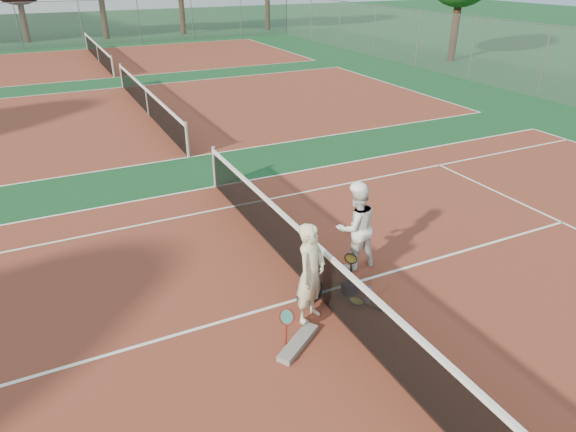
{
  "coord_description": "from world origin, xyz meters",
  "views": [
    {
      "loc": [
        -3.8,
        -6.59,
        5.31
      ],
      "look_at": [
        0.0,
        1.15,
        1.05
      ],
      "focal_mm": 32.0,
      "sensor_mm": 36.0,
      "label": 1
    }
  ],
  "objects": [
    {
      "name": "net_far_b",
      "position": [
        0.0,
        27.0,
        0.51
      ],
      "size": [
        0.1,
        10.98,
        1.02
      ],
      "primitive_type": null,
      "color": "black",
      "rests_on": "ground"
    },
    {
      "name": "net_cover_canvas",
      "position": [
        -0.92,
        -1.08,
        0.05
      ],
      "size": [
        0.91,
        0.72,
        0.1
      ],
      "primitive_type": "cube",
      "rotation": [
        0.0,
        0.0,
        0.6
      ],
      "color": "slate",
      "rests_on": "ground"
    },
    {
      "name": "racket_spare",
      "position": [
        0.45,
        -0.59,
        0.07
      ],
      "size": [
        0.59,
        0.63,
        0.13
      ],
      "primitive_type": null,
      "rotation": [
        0.0,
        0.0,
        2.27
      ],
      "color": "black",
      "rests_on": "ground"
    },
    {
      "name": "ground",
      "position": [
        0.0,
        0.0,
        0.0
      ],
      "size": [
        130.0,
        130.0,
        0.0
      ],
      "primitive_type": "plane",
      "color": "#103D1D",
      "rests_on": "ground"
    },
    {
      "name": "sports_bag_purple",
      "position": [
        0.56,
        -0.24,
        0.11
      ],
      "size": [
        0.29,
        0.2,
        0.23
      ],
      "primitive_type": "cube",
      "rotation": [
        0.0,
        0.0,
        -0.02
      ],
      "color": "black",
      "rests_on": "ground"
    },
    {
      "name": "player_a",
      "position": [
        -0.43,
        -0.54,
        0.87
      ],
      "size": [
        0.76,
        0.7,
        1.74
      ],
      "primitive_type": "imported",
      "rotation": [
        0.0,
        0.0,
        0.59
      ],
      "color": "beige",
      "rests_on": "ground"
    },
    {
      "name": "fence_back",
      "position": [
        0.0,
        34.0,
        1.5
      ],
      "size": [
        32.0,
        0.06,
        3.0
      ],
      "primitive_type": null,
      "color": "slate",
      "rests_on": "ground"
    },
    {
      "name": "court_main",
      "position": [
        0.0,
        0.0,
        0.0
      ],
      "size": [
        23.77,
        10.97,
        0.01
      ],
      "primitive_type": "cube",
      "color": "maroon",
      "rests_on": "ground"
    },
    {
      "name": "court_far_a",
      "position": [
        0.0,
        13.5,
        0.0
      ],
      "size": [
        23.77,
        10.97,
        0.01
      ],
      "primitive_type": "cube",
      "color": "maroon",
      "rests_on": "ground"
    },
    {
      "name": "sports_bag_navy",
      "position": [
        -0.19,
        -0.08,
        0.15
      ],
      "size": [
        0.46,
        0.4,
        0.3
      ],
      "primitive_type": "cube",
      "rotation": [
        0.0,
        0.0,
        0.44
      ],
      "color": "black",
      "rests_on": "ground"
    },
    {
      "name": "player_b",
      "position": [
        1.12,
        0.52,
        0.85
      ],
      "size": [
        0.86,
        0.68,
        1.69
      ],
      "primitive_type": "imported",
      "rotation": [
        0.0,
        0.0,
        3.09
      ],
      "color": "white",
      "rests_on": "ground"
    },
    {
      "name": "net_main",
      "position": [
        0.0,
        0.0,
        0.51
      ],
      "size": [
        0.1,
        10.98,
        1.02
      ],
      "primitive_type": null,
      "color": "black",
      "rests_on": "ground"
    },
    {
      "name": "court_far_b",
      "position": [
        0.0,
        27.0,
        0.0
      ],
      "size": [
        23.77,
        10.97,
        0.01
      ],
      "primitive_type": "cube",
      "color": "maroon",
      "rests_on": "ground"
    },
    {
      "name": "racket_black_held",
      "position": [
        0.79,
        0.15,
        0.29
      ],
      "size": [
        0.35,
        0.35,
        0.58
      ],
      "primitive_type": null,
      "rotation": [
        0.0,
        0.0,
        3.96
      ],
      "color": "black",
      "rests_on": "ground"
    },
    {
      "name": "water_bottle",
      "position": [
        0.67,
        -0.62,
        0.15
      ],
      "size": [
        0.09,
        0.09,
        0.3
      ],
      "primitive_type": "cylinder",
      "color": "#C9DEFF",
      "rests_on": "ground"
    },
    {
      "name": "net_far_a",
      "position": [
        0.0,
        13.5,
        0.51
      ],
      "size": [
        0.1,
        10.98,
        1.02
      ],
      "primitive_type": null,
      "color": "black",
      "rests_on": "ground"
    },
    {
      "name": "racket_red",
      "position": [
        -1.03,
        -0.9,
        0.3
      ],
      "size": [
        0.31,
        0.29,
        0.59
      ],
      "primitive_type": null,
      "rotation": [
        0.0,
        0.0,
        0.94
      ],
      "color": "maroon",
      "rests_on": "ground"
    }
  ]
}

